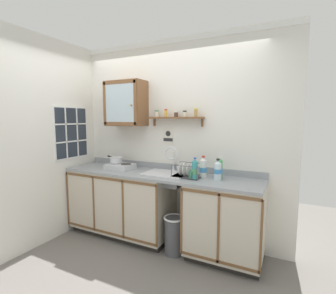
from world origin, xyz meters
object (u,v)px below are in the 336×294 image
Objects in this scene: sink at (167,175)px; bottle_detergent_teal_0 at (195,170)px; bottle_soda_green_1 at (220,169)px; trash_bin at (174,235)px; wall_cabinet at (126,104)px; saucepan at (116,160)px; bottle_water_clear_2 at (218,170)px; warning_sign at (168,136)px; hot_plate_stove at (120,166)px; mug at (193,175)px; bottle_opaque_white_3 at (203,168)px; dish_rack at (187,173)px.

sink is 2.12× the size of bottle_detergent_teal_0.
trash_bin is (-0.47, -0.25, -0.81)m from bottle_soda_green_1.
bottle_soda_green_1 is at bearing -1.85° from wall_cabinet.
bottle_water_clear_2 reaches higher than saucepan.
wall_cabinet is 0.75m from warning_sign.
bottle_soda_green_1 is 0.87m from warning_sign.
trash_bin is (-0.23, -0.06, -0.81)m from bottle_detergent_teal_0.
hot_plate_stove is at bearing -156.85° from warning_sign.
mug is (1.12, -0.11, 0.02)m from hot_plate_stove.
bottle_opaque_white_3 is (0.48, 0.02, 0.14)m from sink.
trash_bin is (-0.28, -0.21, -0.81)m from bottle_opaque_white_3.
dish_rack reaches higher than trash_bin.
saucepan is at bearing 178.07° from dish_rack.
saucepan is at bearing -177.90° from bottle_soda_green_1.
sink is 0.72m from trash_bin.
saucepan is 1.25m from bottle_detergent_teal_0.
bottle_soda_green_1 is (0.67, 0.06, 0.13)m from sink.
bottle_water_clear_2 is at bearing 17.52° from trash_bin.
wall_cabinet is (-1.17, 0.08, 0.79)m from bottle_opaque_white_3.
mug is at bearing -16.64° from sink.
dish_rack is at bearing 60.21° from trash_bin.
trash_bin is at bearing -162.48° from bottle_water_clear_2.
bottle_opaque_white_3 is 1.09× the size of warning_sign.
bottle_opaque_white_3 is (1.20, 0.04, 0.08)m from hot_plate_stove.
bottle_soda_green_1 is 0.40m from dish_rack.
bottle_soda_green_1 is at bearing 39.07° from bottle_detergent_teal_0.
sink is at bearing 136.25° from trash_bin.
bottle_opaque_white_3 is 1.92× the size of mug.
wall_cabinet is (-1.36, 0.14, 0.79)m from bottle_water_clear_2.
saucepan is 0.72× the size of trash_bin.
wall_cabinet reaches higher than saucepan.
trash_bin is at bearing -152.04° from bottle_soda_green_1.
bottle_soda_green_1 reaches higher than dish_rack.
bottle_water_clear_2 is 0.39m from dish_rack.
bottle_water_clear_2 is at bearing -20.39° from warning_sign.
saucepan is at bearing 178.20° from bottle_water_clear_2.
bottle_opaque_white_3 reaches higher than bottle_soda_green_1.
bottle_opaque_white_3 is at bearing 61.46° from mug.
wall_cabinet is (-0.69, 0.11, 0.93)m from sink.
bottle_detergent_teal_0 is 0.26m from bottle_water_clear_2.
warning_sign reaches higher than trash_bin.
sink is 0.82m from saucepan.
mug is (-0.03, 0.01, -0.06)m from bottle_detergent_teal_0.
mug is (-0.27, -0.18, -0.06)m from bottle_soda_green_1.
bottle_soda_green_1 is 1.08× the size of warning_sign.
sink is 4.03× the size of mug.
bottle_opaque_white_3 is at bearing 1.77° from hot_plate_stove.
sink reaches higher than bottle_detergent_teal_0.
mug is (0.11, -0.09, 0.02)m from dish_rack.
bottle_soda_green_1 is 0.42× the size of wall_cabinet.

